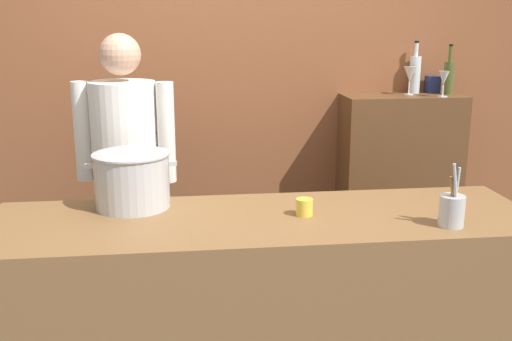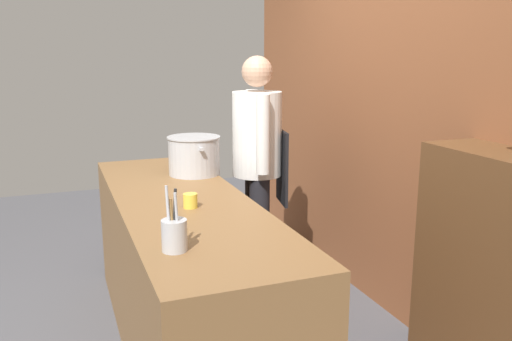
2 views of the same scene
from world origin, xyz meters
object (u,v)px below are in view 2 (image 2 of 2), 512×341
object	(u,v)px
utensil_crock	(174,234)
chef	(258,157)
butter_jar	(190,201)
stockpot_large	(194,155)

from	to	relation	value
utensil_crock	chef	bearing A→B (deg)	147.25
butter_jar	utensil_crock	bearing A→B (deg)	-19.98
stockpot_large	butter_jar	distance (m)	0.78
stockpot_large	butter_jar	size ratio (longest dim) A/B	5.41
chef	butter_jar	world-z (taller)	chef
chef	utensil_crock	world-z (taller)	chef
stockpot_large	utensil_crock	size ratio (longest dim) A/B	1.49
utensil_crock	butter_jar	distance (m)	0.61
stockpot_large	butter_jar	bearing A→B (deg)	-15.95
utensil_crock	butter_jar	xyz separation A→B (m)	(-0.57, 0.21, -0.03)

